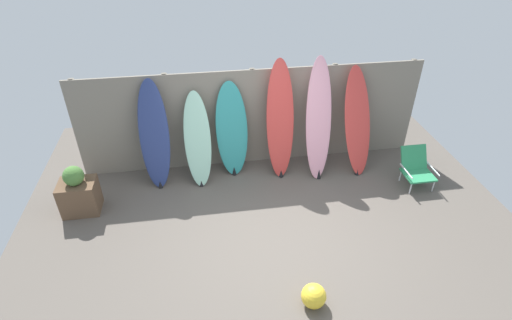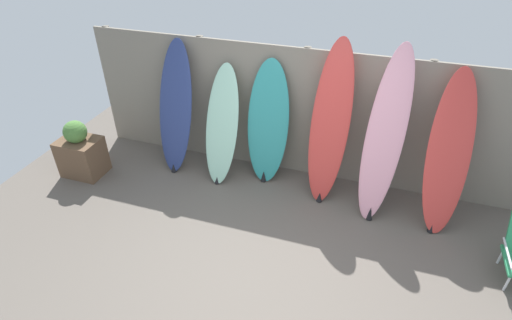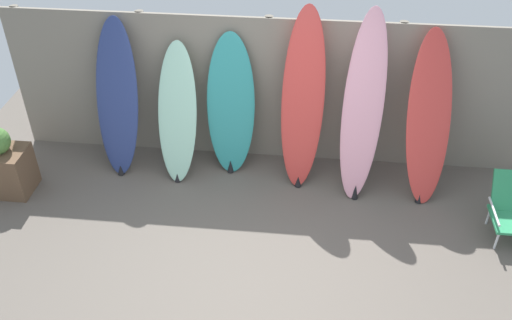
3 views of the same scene
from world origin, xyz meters
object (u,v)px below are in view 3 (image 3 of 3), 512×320
object	(u,v)px
surfboard_teal_2	(231,107)
surfboard_pink_4	(363,109)
planter_box	(4,165)
surfboard_red_5	(429,120)
surfboard_seafoam_1	(177,114)
surfboard_navy_0	(117,99)
surfboard_red_3	(303,101)

from	to	relation	value
surfboard_teal_2	surfboard_pink_4	size ratio (longest dim) A/B	0.82
surfboard_pink_4	planter_box	distance (m)	4.05
surfboard_pink_4	surfboard_red_5	size ratio (longest dim) A/B	1.12
surfboard_seafoam_1	surfboard_navy_0	bearing A→B (deg)	175.75
surfboard_red_5	surfboard_red_3	bearing A→B (deg)	176.86
surfboard_seafoam_1	surfboard_red_5	distance (m)	2.78
surfboard_red_5	planter_box	xyz separation A→B (m)	(-4.67, -0.56, -0.56)
surfboard_seafoam_1	surfboard_pink_4	bearing A→B (deg)	-1.60
surfboard_red_3	surfboard_pink_4	world-z (taller)	surfboard_pink_4
surfboard_navy_0	surfboard_teal_2	xyz separation A→B (m)	(1.30, 0.10, -0.07)
surfboard_red_5	surfboard_pink_4	bearing A→B (deg)	-178.95
surfboard_seafoam_1	surfboard_red_3	size ratio (longest dim) A/B	0.77
surfboard_teal_2	surfboard_red_3	distance (m)	0.85
surfboard_seafoam_1	planter_box	distance (m)	2.03
surfboard_seafoam_1	surfboard_pink_4	xyz separation A→B (m)	(2.06, -0.06, 0.24)
surfboard_red_3	planter_box	size ratio (longest dim) A/B	2.45
surfboard_red_5	surfboard_navy_0	bearing A→B (deg)	178.41
surfboard_teal_2	surfboard_red_5	size ratio (longest dim) A/B	0.91
surfboard_red_3	surfboard_seafoam_1	bearing A→B (deg)	-178.78
surfboard_teal_2	surfboard_navy_0	bearing A→B (deg)	-175.72
surfboard_pink_4	planter_box	world-z (taller)	surfboard_pink_4
surfboard_seafoam_1	surfboard_teal_2	world-z (taller)	surfboard_teal_2
surfboard_pink_4	surfboard_red_3	bearing A→B (deg)	172.29
surfboard_seafoam_1	planter_box	bearing A→B (deg)	-162.30
surfboard_pink_4	surfboard_red_5	world-z (taller)	surfboard_pink_4
surfboard_navy_0	surfboard_pink_4	world-z (taller)	surfboard_pink_4
surfboard_navy_0	surfboard_red_3	world-z (taller)	surfboard_red_3
surfboard_red_3	surfboard_red_5	world-z (taller)	surfboard_red_3
surfboard_red_3	surfboard_pink_4	bearing A→B (deg)	-7.71
surfboard_red_3	planter_box	bearing A→B (deg)	-169.15
surfboard_teal_2	surfboard_red_5	xyz separation A→B (m)	(2.18, -0.19, 0.08)
surfboard_pink_4	planter_box	size ratio (longest dim) A/B	2.47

